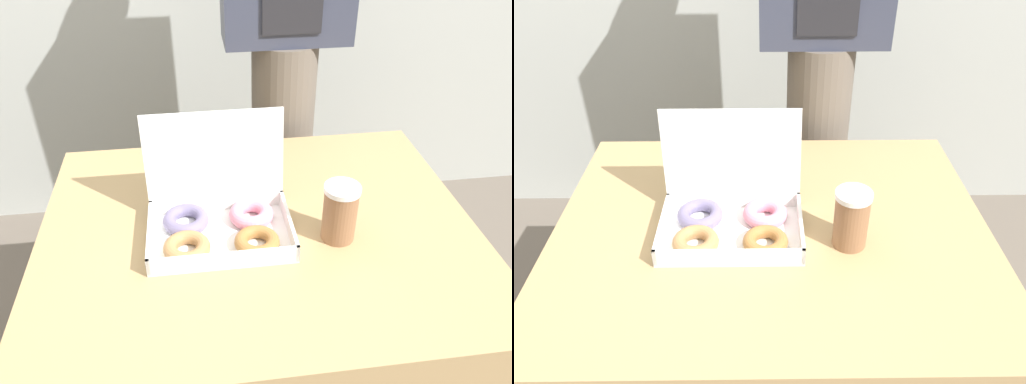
# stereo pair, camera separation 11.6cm
# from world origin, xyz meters

# --- Properties ---
(table) EXTENTS (1.04, 0.83, 0.70)m
(table) POSITION_xyz_m (0.00, 0.00, 0.35)
(table) COLOR tan
(table) RESTS_ON ground_plane
(donut_box) EXTENTS (0.33, 0.26, 0.26)m
(donut_box) POSITION_xyz_m (-0.09, -0.01, 0.74)
(donut_box) COLOR white
(donut_box) RESTS_ON table
(coffee_cup) EXTENTS (0.08, 0.08, 0.14)m
(coffee_cup) POSITION_xyz_m (0.18, -0.06, 0.77)
(coffee_cup) COLOR #8C6042
(coffee_cup) RESTS_ON table
(person_customer) EXTENTS (0.39, 0.21, 1.76)m
(person_customer) POSITION_xyz_m (0.16, 0.58, 0.97)
(person_customer) COLOR #665B51
(person_customer) RESTS_ON ground_plane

